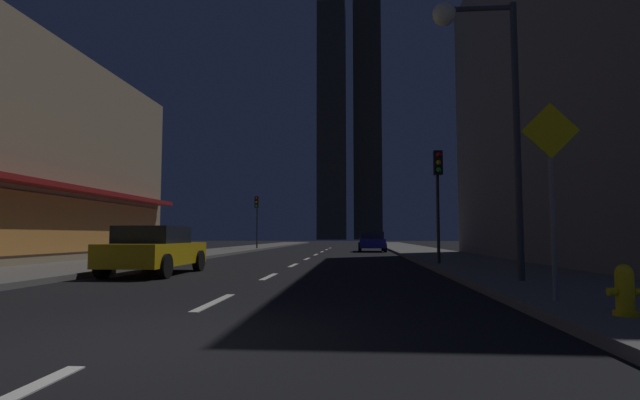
# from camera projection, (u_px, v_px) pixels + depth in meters

# --- Properties ---
(ground_plane) EXTENTS (78.00, 136.00, 0.10)m
(ground_plane) POSITION_uv_depth(u_px,v_px,m) (325.00, 251.00, 36.93)
(ground_plane) COLOR black
(sidewalk_right) EXTENTS (4.00, 76.00, 0.15)m
(sidewalk_right) POSITION_uv_depth(u_px,v_px,m) (416.00, 250.00, 36.40)
(sidewalk_right) COLOR #605E59
(sidewalk_right) RESTS_ON ground
(sidewalk_left) EXTENTS (4.00, 76.00, 0.15)m
(sidewalk_left) POSITION_uv_depth(u_px,v_px,m) (236.00, 249.00, 37.47)
(sidewalk_left) COLOR #605E59
(sidewalk_left) RESTS_ON ground
(lane_marking_center) EXTENTS (0.16, 43.80, 0.01)m
(lane_marking_center) POSITION_uv_depth(u_px,v_px,m) (307.00, 259.00, 23.80)
(lane_marking_center) COLOR silver
(lane_marking_center) RESTS_ON ground
(building_apartment_right) EXTENTS (11.00, 20.00, 15.44)m
(building_apartment_right) POSITION_uv_depth(u_px,v_px,m) (635.00, 83.00, 20.49)
(building_apartment_right) COLOR slate
(building_apartment_right) RESTS_ON ground
(skyscraper_distant_tall) EXTENTS (8.32, 8.19, 70.44)m
(skyscraper_distant_tall) POSITION_uv_depth(u_px,v_px,m) (332.00, 121.00, 141.30)
(skyscraper_distant_tall) COLOR #38352A
(skyscraper_distant_tall) RESTS_ON ground
(skyscraper_distant_mid) EXTENTS (8.41, 6.19, 75.53)m
(skyscraper_distant_mid) POSITION_uv_depth(u_px,v_px,m) (367.00, 115.00, 144.39)
(skyscraper_distant_mid) COLOR #322F25
(skyscraper_distant_mid) RESTS_ON ground
(car_parked_near) EXTENTS (1.98, 4.24, 1.45)m
(car_parked_near) POSITION_uv_depth(u_px,v_px,m) (155.00, 250.00, 14.36)
(car_parked_near) COLOR gold
(car_parked_near) RESTS_ON ground
(car_parked_far) EXTENTS (1.98, 4.24, 1.45)m
(car_parked_far) POSITION_uv_depth(u_px,v_px,m) (372.00, 241.00, 34.69)
(car_parked_far) COLOR navy
(car_parked_far) RESTS_ON ground
(fire_hydrant_yellow_near) EXTENTS (0.42, 0.30, 0.65)m
(fire_hydrant_yellow_near) POSITION_uv_depth(u_px,v_px,m) (625.00, 292.00, 6.07)
(fire_hydrant_yellow_near) COLOR yellow
(fire_hydrant_yellow_near) RESTS_ON sidewalk_right
(fire_hydrant_far_left) EXTENTS (0.42, 0.30, 0.65)m
(fire_hydrant_far_left) POSITION_uv_depth(u_px,v_px,m) (187.00, 250.00, 23.52)
(fire_hydrant_far_left) COLOR #B2B2B2
(fire_hydrant_far_left) RESTS_ON sidewalk_left
(traffic_light_near_right) EXTENTS (0.32, 0.48, 4.20)m
(traffic_light_near_right) POSITION_uv_depth(u_px,v_px,m) (438.00, 181.00, 17.57)
(traffic_light_near_right) COLOR #2D2D2D
(traffic_light_near_right) RESTS_ON sidewalk_right
(traffic_light_far_left) EXTENTS (0.32, 0.48, 4.20)m
(traffic_light_far_left) POSITION_uv_depth(u_px,v_px,m) (257.00, 210.00, 38.23)
(traffic_light_far_left) COLOR #2D2D2D
(traffic_light_far_left) RESTS_ON sidewalk_left
(street_lamp_right) EXTENTS (1.96, 0.56, 6.58)m
(street_lamp_right) POSITION_uv_depth(u_px,v_px,m) (479.00, 70.00, 11.19)
(street_lamp_right) COLOR #38383D
(street_lamp_right) RESTS_ON sidewalk_right
(pedestrian_crossing_sign) EXTENTS (0.91, 0.08, 3.15)m
(pedestrian_crossing_sign) POSITION_uv_depth(u_px,v_px,m) (552.00, 182.00, 7.59)
(pedestrian_crossing_sign) COLOR slate
(pedestrian_crossing_sign) RESTS_ON sidewalk_right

